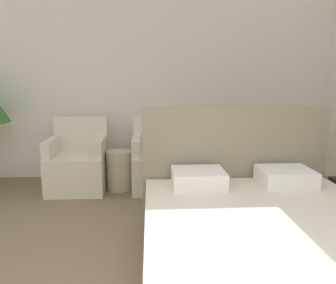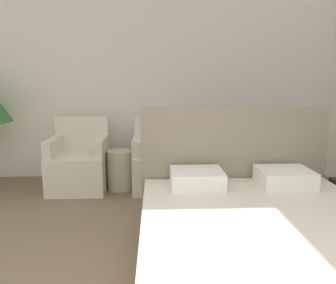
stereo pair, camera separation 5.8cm
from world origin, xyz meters
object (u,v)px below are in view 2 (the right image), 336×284
object	(u,v)px
bed	(268,253)
armchair_near_window_left	(79,167)
armchair_near_window_right	(161,166)
side_table	(120,170)

from	to	relation	value
bed	armchair_near_window_left	distance (m)	2.74
bed	armchair_near_window_right	distance (m)	2.24
armchair_near_window_left	armchair_near_window_right	world-z (taller)	same
bed	side_table	world-z (taller)	bed
bed	armchair_near_window_right	world-z (taller)	bed
bed	armchair_near_window_left	bearing A→B (deg)	128.56
armchair_near_window_left	armchair_near_window_right	xyz separation A→B (m)	(1.04, 0.00, 0.00)
armchair_near_window_left	side_table	xyz separation A→B (m)	(0.52, -0.01, -0.05)
armchair_near_window_left	side_table	bearing A→B (deg)	-1.19
side_table	armchair_near_window_right	bearing A→B (deg)	0.68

